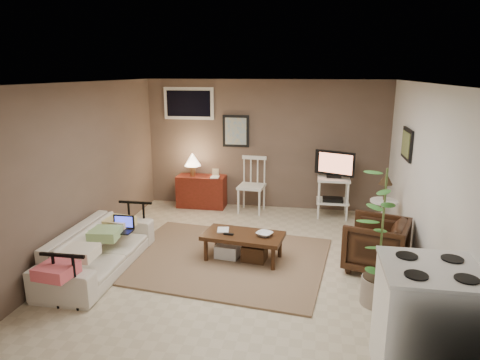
% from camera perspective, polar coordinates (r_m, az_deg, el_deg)
% --- Properties ---
extents(floor, '(5.00, 5.00, 0.00)m').
position_cam_1_polar(floor, '(6.01, 0.35, -10.69)').
color(floor, '#C1B293').
rests_on(floor, ground).
extents(art_back, '(0.50, 0.03, 0.60)m').
position_cam_1_polar(art_back, '(8.05, -0.55, 6.54)').
color(art_back, black).
extents(art_right, '(0.03, 0.60, 0.45)m').
position_cam_1_polar(art_right, '(6.63, 21.38, 4.49)').
color(art_right, black).
extents(window, '(0.96, 0.03, 0.60)m').
position_cam_1_polar(window, '(8.21, -6.84, 10.10)').
color(window, white).
extents(rug, '(3.02, 2.54, 0.03)m').
position_cam_1_polar(rug, '(6.04, -2.35, -10.41)').
color(rug, '#7C6248').
rests_on(rug, floor).
extents(coffee_table, '(1.14, 0.69, 0.41)m').
position_cam_1_polar(coffee_table, '(5.92, 0.36, -8.64)').
color(coffee_table, '#3D2210').
rests_on(coffee_table, floor).
extents(sofa, '(0.57, 1.96, 0.76)m').
position_cam_1_polar(sofa, '(5.89, -18.38, -7.93)').
color(sofa, beige).
rests_on(sofa, floor).
extents(sofa_pillows, '(0.38, 1.86, 0.13)m').
position_cam_1_polar(sofa_pillows, '(5.66, -19.10, -7.97)').
color(sofa_pillows, beige).
rests_on(sofa_pillows, sofa).
extents(sofa_end_rails, '(0.53, 1.95, 0.66)m').
position_cam_1_polar(sofa_end_rails, '(5.86, -17.36, -8.53)').
color(sofa_end_rails, black).
rests_on(sofa_end_rails, floor).
extents(laptop, '(0.30, 0.22, 0.20)m').
position_cam_1_polar(laptop, '(6.05, -15.39, -5.97)').
color(laptop, black).
rests_on(laptop, sofa).
extents(red_console, '(0.91, 0.41, 1.05)m').
position_cam_1_polar(red_console, '(8.21, -5.25, -1.11)').
color(red_console, maroon).
rests_on(red_console, floor).
extents(spindle_chair, '(0.50, 0.50, 1.02)m').
position_cam_1_polar(spindle_chair, '(7.88, 1.57, -0.87)').
color(spindle_chair, white).
rests_on(spindle_chair, floor).
extents(tv_stand, '(0.67, 0.46, 1.19)m').
position_cam_1_polar(tv_stand, '(7.73, 12.36, -0.32)').
color(tv_stand, white).
rests_on(tv_stand, floor).
extents(side_table, '(0.40, 0.40, 1.08)m').
position_cam_1_polar(side_table, '(6.80, 18.66, -2.43)').
color(side_table, white).
rests_on(side_table, floor).
extents(armchair, '(0.89, 0.92, 0.76)m').
position_cam_1_polar(armchair, '(5.89, 17.71, -7.90)').
color(armchair, black).
rests_on(armchair, floor).
extents(potted_plant, '(0.40, 0.40, 1.59)m').
position_cam_1_polar(potted_plant, '(4.89, 18.39, -6.75)').
color(potted_plant, gray).
rests_on(potted_plant, floor).
extents(stove, '(0.80, 0.75, 1.05)m').
position_cam_1_polar(stove, '(4.00, 23.76, -17.29)').
color(stove, white).
rests_on(stove, floor).
extents(bowl, '(0.22, 0.13, 0.21)m').
position_cam_1_polar(bowl, '(5.77, 3.30, -6.46)').
color(bowl, '#3D2210').
rests_on(bowl, coffee_table).
extents(book_table, '(0.16, 0.04, 0.22)m').
position_cam_1_polar(book_table, '(5.95, -3.05, -5.78)').
color(book_table, '#3D2210').
rests_on(book_table, coffee_table).
extents(book_console, '(0.16, 0.03, 0.21)m').
position_cam_1_polar(book_console, '(7.98, -3.92, 1.04)').
color(book_console, '#3D2210').
rests_on(book_console, red_console).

